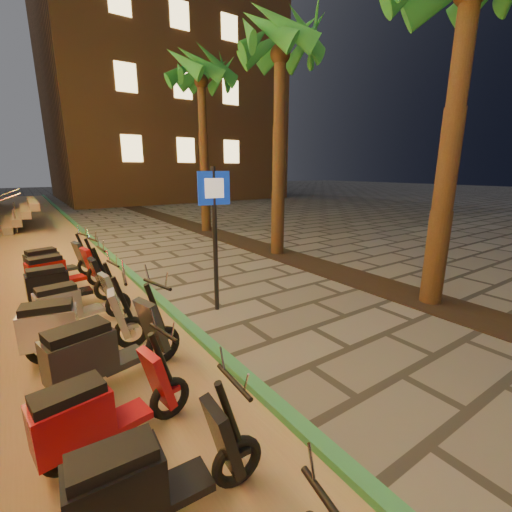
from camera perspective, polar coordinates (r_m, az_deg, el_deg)
ground at (r=4.14m, az=26.72°, el=-26.29°), size 120.00×120.00×0.00m
parking_strip at (r=11.63m, az=-31.84°, el=-0.80°), size 3.40×60.00×0.01m
green_curb at (r=11.79m, az=-23.66°, el=0.57°), size 0.18×60.00×0.10m
planting_strip at (r=9.46m, az=11.01°, el=-1.87°), size 1.20×40.00×0.02m
apartment_block at (r=36.76m, az=-16.36°, el=29.36°), size 18.00×16.06×25.00m
palm_c at (r=11.05m, az=4.07°, el=30.69°), size 2.97×3.02×6.91m
palm_d at (r=15.22m, az=-9.13°, el=26.80°), size 2.97×3.02×7.16m
pedestrian_sign at (r=6.19m, az=-6.91°, el=5.97°), size 0.58×0.12×2.65m
scooter_5 at (r=3.01m, az=-17.21°, el=-31.95°), size 1.48×0.52×1.04m
scooter_6 at (r=3.70m, az=-24.64°, el=-22.54°), size 1.49×0.63×1.05m
scooter_7 at (r=4.55m, az=-24.14°, el=-14.23°), size 1.69×0.82×1.19m
scooter_8 at (r=5.43m, az=-28.52°, el=-10.33°), size 1.63×0.71×1.14m
scooter_9 at (r=6.42m, az=-28.11°, el=-6.97°), size 1.50×0.60×1.05m
scooter_10 at (r=7.40m, az=-29.48°, el=-4.20°), size 1.60×0.56×1.13m
scooter_11 at (r=8.32m, az=-29.92°, el=-2.35°), size 1.61×0.72×1.13m
scooter_12 at (r=9.29m, az=-30.61°, el=-0.97°), size 1.55×0.75×1.09m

